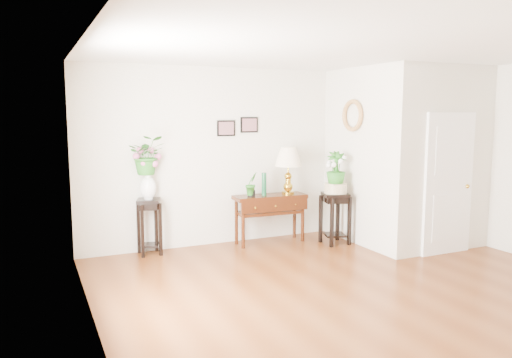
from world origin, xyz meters
TOP-DOWN VIEW (x-y plane):
  - floor at (0.00, 0.00)m, footprint 6.00×5.50m
  - ceiling at (0.00, 0.00)m, footprint 6.00×5.50m
  - wall_back at (0.00, 2.75)m, footprint 6.00×0.02m
  - wall_left at (-3.00, 0.00)m, footprint 0.02×5.50m
  - partition at (2.10, 1.77)m, footprint 1.80×1.95m
  - door at (2.10, 0.78)m, footprint 0.90×0.05m
  - art_print_left at (-0.65, 2.73)m, footprint 0.30×0.02m
  - art_print_right at (-0.25, 2.73)m, footprint 0.30×0.02m
  - wall_ornament at (1.16, 1.90)m, footprint 0.07×0.51m
  - console_table at (-0.02, 2.42)m, footprint 1.20×0.45m
  - table_lamp at (0.30, 2.42)m, footprint 0.58×0.58m
  - green_vase at (-0.13, 2.42)m, footprint 0.08×0.08m
  - potted_plant at (-0.35, 2.42)m, footprint 0.24×0.22m
  - plant_stand_a at (-1.94, 2.57)m, footprint 0.41×0.41m
  - porcelain_vase at (-1.94, 2.57)m, footprint 0.24×0.24m
  - lily_arrangement at (-1.94, 2.57)m, footprint 0.60×0.54m
  - plant_stand_b at (0.90, 1.94)m, footprint 0.49×0.49m
  - ceramic_bowl at (0.90, 1.94)m, footprint 0.46×0.46m
  - narcissus at (0.90, 1.94)m, footprint 0.38×0.38m

SIDE VIEW (x-z plane):
  - floor at x=0.00m, z-range -0.01..0.01m
  - console_table at x=-0.02m, z-range 0.00..0.79m
  - plant_stand_b at x=0.90m, z-range 0.00..0.83m
  - plant_stand_a at x=-1.94m, z-range 0.00..0.84m
  - ceramic_bowl at x=0.90m, z-range 0.83..0.98m
  - green_vase at x=-0.13m, z-range 0.77..1.14m
  - potted_plant at x=-0.35m, z-range 0.79..1.15m
  - door at x=2.10m, z-range 0.00..2.10m
  - porcelain_vase at x=-1.94m, z-range 0.86..1.26m
  - table_lamp at x=0.30m, z-range 0.75..1.52m
  - narcissus at x=0.90m, z-range 0.95..1.49m
  - wall_back at x=0.00m, z-range 0.00..2.80m
  - wall_left at x=-3.00m, z-range 0.00..2.80m
  - partition at x=2.10m, z-range 0.00..2.80m
  - lily_arrangement at x=-1.94m, z-range 1.24..1.81m
  - art_print_left at x=-0.65m, z-range 1.73..1.98m
  - art_print_right at x=-0.25m, z-range 1.77..2.02m
  - wall_ornament at x=1.16m, z-range 1.79..2.30m
  - ceiling at x=0.00m, z-range 2.79..2.81m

